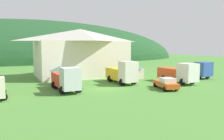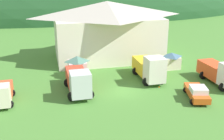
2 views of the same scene
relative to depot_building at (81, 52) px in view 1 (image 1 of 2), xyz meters
name	(u,v)px [view 1 (image 1 of 2)]	position (x,y,z in m)	size (l,w,h in m)	color
ground_plane	(106,89)	(-1.15, -14.73, -4.87)	(200.00, 200.00, 0.00)	#477F33
forested_hill_backdrop	(36,60)	(-1.15, 59.91, -4.87)	(140.19, 60.00, 34.40)	#1E4723
depot_building	(81,52)	(0.00, 0.00, 0.00)	(18.28, 11.93, 9.45)	silver
play_shed_cream	(136,72)	(8.14, -7.87, -3.60)	(2.59, 2.27, 2.47)	beige
play_shed_pink	(60,75)	(-6.04, -8.01, -3.36)	(2.65, 2.69, 2.93)	beige
tow_truck_silver	(66,79)	(-6.62, -13.98, -3.21)	(3.16, 7.23, 3.37)	silver
heavy_rig_striped	(123,73)	(3.19, -11.82, -3.08)	(3.18, 7.06, 3.72)	silver
heavy_rig_white	(179,73)	(11.67, -15.58, -3.17)	(3.29, 7.37, 3.39)	white
box_truck_blue	(196,69)	(19.10, -12.05, -3.25)	(3.41, 6.70, 3.15)	#3356AD
service_pickup_orange	(166,83)	(6.46, -18.68, -4.04)	(3.10, 5.18, 1.66)	#DD551B
traffic_cone_near_pickup	(133,86)	(3.55, -14.51, -4.87)	(0.36, 0.36, 0.51)	orange
traffic_cone_mid_row	(135,85)	(4.42, -13.57, -4.87)	(0.36, 0.36, 0.52)	orange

